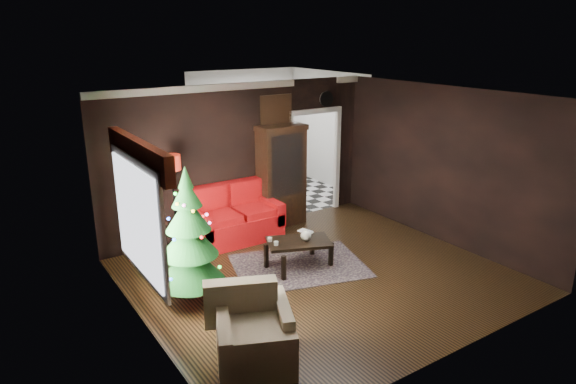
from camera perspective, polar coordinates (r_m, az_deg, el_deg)
floor at (r=8.16m, az=3.54°, el=-9.32°), size 5.50×5.50×0.00m
ceiling at (r=7.34m, az=3.95°, el=10.59°), size 5.50×5.50×0.00m
wall_back at (r=9.67m, az=-5.26°, el=3.78°), size 5.50×0.00×5.50m
wall_front at (r=5.97m, az=18.45°, el=-5.87°), size 5.50×0.00×5.50m
wall_left at (r=6.44m, az=-16.22°, el=-3.93°), size 0.00×5.50×5.50m
wall_right at (r=9.50m, az=17.10°, el=2.83°), size 0.00×5.50×5.50m
doorway at (r=10.64m, az=2.87°, el=3.16°), size 1.10×0.10×2.10m
left_window at (r=6.61m, az=-16.46°, el=-2.92°), size 0.05×1.60×1.40m
valance at (r=6.41m, az=-16.41°, el=4.10°), size 0.12×2.10×0.35m
kitchen_floor at (r=12.12m, az=-1.40°, el=-0.19°), size 3.00×3.00×0.00m
kitchen_window at (r=12.95m, az=-4.92°, el=8.62°), size 0.70×0.06×0.70m
rug at (r=8.46m, az=1.26°, el=-8.22°), size 2.42×2.04×0.01m
loveseat at (r=9.37m, az=-5.94°, el=-2.44°), size 1.70×0.90×1.00m
curio_cabinet at (r=9.96m, az=-0.76°, el=1.59°), size 0.90×0.45×1.90m
floor_lamp at (r=8.73m, az=-12.51°, el=-1.98°), size 0.40×0.40×1.89m
christmas_tree at (r=7.06m, az=-11.00°, el=-4.68°), size 1.24×1.24×1.79m
armchair at (r=5.99m, az=-3.75°, el=-15.03°), size 1.19×1.19×0.92m
coffee_table at (r=8.34m, az=1.21°, el=-6.89°), size 1.15×0.93×0.45m
teapot at (r=8.22m, az=2.02°, el=-4.85°), size 0.24×0.24×0.19m
cup_a at (r=8.22m, az=-2.04°, el=-5.31°), size 0.10×0.10×0.06m
cup_b at (r=8.07m, az=-1.34°, el=-5.75°), size 0.08×0.08×0.06m
book at (r=8.51m, az=1.58°, el=-3.93°), size 0.16×0.06×0.22m
wall_clock at (r=10.50m, az=4.27°, el=10.33°), size 0.32×0.32×0.06m
painting at (r=9.84m, az=-1.38°, el=9.13°), size 0.62×0.05×0.52m
kitchen_counter at (r=12.99m, az=-4.24°, el=3.03°), size 1.80×0.60×0.90m
kitchen_table at (r=11.61m, az=-1.88°, el=0.95°), size 0.70×0.70×0.75m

